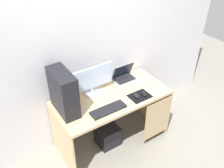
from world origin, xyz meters
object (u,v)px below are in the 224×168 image
object	(u,v)px
keyboard	(108,110)
mouse_right	(144,94)
mouse_left	(136,96)
monitor	(92,80)
pc_tower	(63,92)
subwoofer	(107,135)
laptop	(125,77)

from	to	relation	value
keyboard	mouse_right	bearing A→B (deg)	-0.57
mouse_left	mouse_right	world-z (taller)	same
monitor	mouse_right	xyz separation A→B (m)	(0.49, -0.39, -0.16)
pc_tower	subwoofer	world-z (taller)	pc_tower
pc_tower	mouse_right	distance (m)	0.97
laptop	keyboard	xyz separation A→B (m)	(-0.51, -0.40, -0.03)
keyboard	mouse_right	xyz separation A→B (m)	(0.51, -0.00, 0.01)
monitor	keyboard	world-z (taller)	monitor
mouse_right	mouse_left	bearing A→B (deg)	165.26
monitor	subwoofer	distance (m)	0.83
pc_tower	mouse_left	size ratio (longest dim) A/B	5.15
mouse_left	mouse_right	size ratio (longest dim) A/B	1.00
laptop	mouse_right	distance (m)	0.41
pc_tower	keyboard	distance (m)	0.53
monitor	subwoofer	bearing A→B (deg)	-64.33
mouse_right	monitor	bearing A→B (deg)	141.67
keyboard	mouse_left	bearing A→B (deg)	2.79
keyboard	mouse_right	world-z (taller)	mouse_right
mouse_right	subwoofer	world-z (taller)	mouse_right
monitor	subwoofer	world-z (taller)	monitor
pc_tower	subwoofer	bearing A→B (deg)	-7.77
subwoofer	mouse_left	bearing A→B (deg)	-29.85
subwoofer	monitor	bearing A→B (deg)	115.67
keyboard	mouse_right	size ratio (longest dim) A/B	4.38
laptop	mouse_left	xyz separation A→B (m)	(-0.10, -0.38, -0.02)
mouse_left	mouse_right	distance (m)	0.10
keyboard	monitor	bearing A→B (deg)	88.19
pc_tower	monitor	size ratio (longest dim) A/B	0.88
keyboard	subwoofer	distance (m)	0.67
monitor	keyboard	size ratio (longest dim) A/B	1.34
monitor	laptop	size ratio (longest dim) A/B	1.81
laptop	mouse_left	size ratio (longest dim) A/B	3.25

